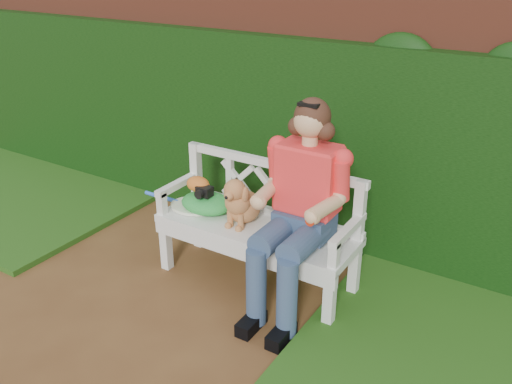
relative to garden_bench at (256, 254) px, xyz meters
The scene contains 11 objects.
ground 1.03m from the garden_bench, 121.23° to the right, with size 60.00×60.00×0.00m, color #57341B.
brick_wall 1.45m from the garden_bench, 116.26° to the left, with size 10.00×0.30×2.20m, color brown.
ivy_hedge 1.15m from the garden_bench, 121.98° to the left, with size 10.00×0.18×1.70m, color #173C10.
grass_left 2.93m from the garden_bench, behind, with size 2.60×2.00×0.05m, color #1E4D10.
garden_bench is the anchor object (origin of this frame).
seated_woman 0.64m from the garden_bench, ahead, with size 0.63×0.84×1.49m, color #DB4062, non-canonical shape.
dog 0.45m from the garden_bench, behind, with size 0.25×0.35×0.38m, color olive, non-canonical shape.
tennis_racket 0.66m from the garden_bench, behind, with size 0.70×0.29×0.03m, color silver, non-canonical shape.
green_bag 0.55m from the garden_bench, behind, with size 0.42×0.32×0.14m, color #1D9A1F, non-canonical shape.
camera_item 0.61m from the garden_bench, behind, with size 0.11×0.09×0.08m, color black.
baseball_glove 0.69m from the garden_bench, behind, with size 0.19×0.14×0.12m, color #CC6520.
Camera 1 is at (2.36, -2.11, 2.34)m, focal length 38.00 mm.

